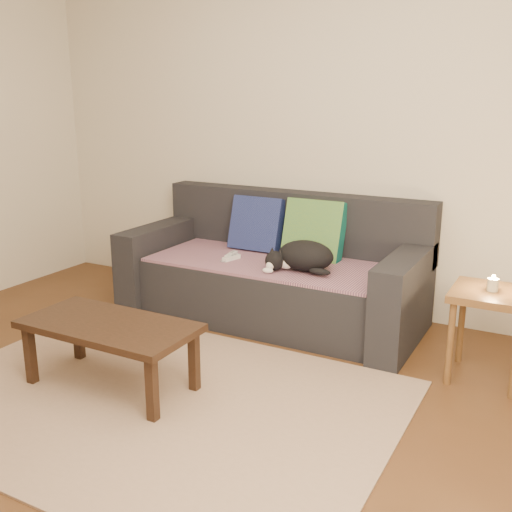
% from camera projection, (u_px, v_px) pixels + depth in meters
% --- Properties ---
extents(ground, '(4.50, 4.50, 0.00)m').
position_uv_depth(ground, '(135.00, 414.00, 3.03)').
color(ground, brown).
rests_on(ground, ground).
extents(back_wall, '(4.50, 0.04, 2.60)m').
position_uv_depth(back_wall, '(302.00, 131.00, 4.38)').
color(back_wall, beige).
rests_on(back_wall, ground).
extents(sofa, '(2.10, 0.94, 0.87)m').
position_uv_depth(sofa, '(275.00, 276.00, 4.28)').
color(sofa, '#232328').
rests_on(sofa, ground).
extents(throw_blanket, '(1.66, 0.74, 0.02)m').
position_uv_depth(throw_blanket, '(269.00, 262.00, 4.17)').
color(throw_blanket, '#412545').
rests_on(throw_blanket, sofa).
extents(cushion_navy, '(0.40, 0.21, 0.41)m').
position_uv_depth(cushion_navy, '(257.00, 224.00, 4.45)').
color(cushion_navy, navy).
rests_on(cushion_navy, throw_blanket).
extents(cushion_green, '(0.43, 0.23, 0.44)m').
position_uv_depth(cushion_green, '(314.00, 231.00, 4.24)').
color(cushion_green, '#0E5C54').
rests_on(cushion_green, throw_blanket).
extents(cat, '(0.46, 0.34, 0.20)m').
position_uv_depth(cat, '(303.00, 256.00, 3.93)').
color(cat, black).
rests_on(cat, throw_blanket).
extents(wii_remote_a, '(0.05, 0.15, 0.03)m').
position_uv_depth(wii_remote_a, '(231.00, 255.00, 4.27)').
color(wii_remote_a, white).
rests_on(wii_remote_a, throw_blanket).
extents(wii_remote_b, '(0.07, 0.15, 0.03)m').
position_uv_depth(wii_remote_b, '(231.00, 258.00, 4.19)').
color(wii_remote_b, white).
rests_on(wii_remote_b, throw_blanket).
extents(side_table, '(0.42, 0.42, 0.52)m').
position_uv_depth(side_table, '(490.00, 307.00, 3.30)').
color(side_table, brown).
rests_on(side_table, ground).
extents(candle, '(0.06, 0.06, 0.09)m').
position_uv_depth(candle, '(493.00, 284.00, 3.26)').
color(candle, beige).
rests_on(candle, side_table).
extents(rug, '(2.50, 1.80, 0.01)m').
position_uv_depth(rug, '(153.00, 400.00, 3.15)').
color(rug, tan).
rests_on(rug, ground).
extents(coffee_table, '(0.96, 0.48, 0.38)m').
position_uv_depth(coffee_table, '(109.00, 331.00, 3.22)').
color(coffee_table, '#331D13').
rests_on(coffee_table, rug).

